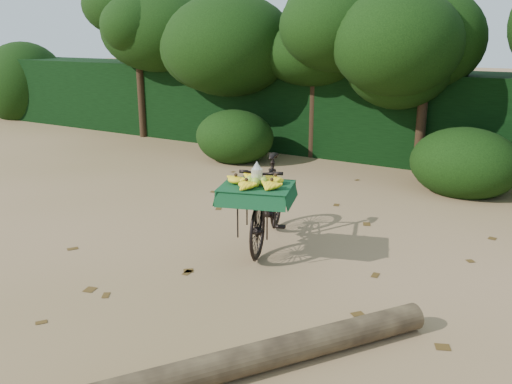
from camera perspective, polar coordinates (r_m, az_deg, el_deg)
The scene contains 7 objects.
ground at distance 6.25m, azimuth -0.91°, elevation -7.68°, with size 80.00×80.00×0.00m, color #A97E5A.
vendor_bicycle at distance 6.68m, azimuth 1.19°, elevation -0.91°, with size 1.18×1.95×1.10m.
fallen_log at distance 4.39m, azimuth -0.86°, elevation -17.26°, with size 0.24×0.24×3.27m, color brown.
hedge_backdrop at distance 11.65m, azimuth 15.89°, elevation 7.66°, with size 26.00×1.80×1.80m, color black.
tree_row at distance 10.98m, azimuth 11.84°, elevation 13.21°, with size 14.50×2.00×4.00m, color black, non-canonical shape.
bush_clumps at distance 9.70m, azimuth 15.29°, elevation 3.33°, with size 8.80×1.70×0.90m, color black, non-canonical shape.
leaf_litter at distance 6.76m, azimuth 2.03°, elevation -5.71°, with size 7.00×7.30×0.01m, color #4B3414, non-canonical shape.
Camera 1 is at (3.04, -4.83, 2.55)m, focal length 38.00 mm.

